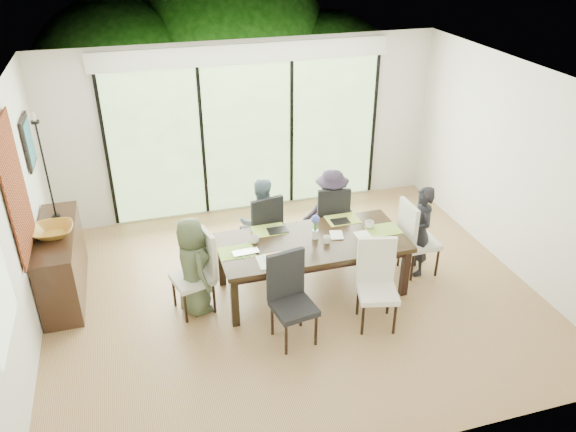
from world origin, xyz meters
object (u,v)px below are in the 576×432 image
object	(u,v)px
chair_near_left	(294,302)
person_far_right	(331,212)
cup_b	(327,240)
cup_c	(370,225)
chair_left_end	(192,273)
chair_far_right	(330,217)
table_top	(312,243)
sideboard	(62,262)
person_far_left	(261,221)
chair_far_left	(261,227)
person_left_end	(193,266)
vase	(315,234)
cup_a	(254,240)
laptop	(247,254)
person_right_end	(420,231)
chair_near_right	(378,287)
bowl	(53,231)
chair_right_end	(421,237)

from	to	relation	value
chair_near_left	person_far_right	bearing A→B (deg)	48.70
cup_b	cup_c	xyz separation A→B (m)	(0.65, 0.20, 0.00)
chair_left_end	chair_far_right	world-z (taller)	same
table_top	sideboard	distance (m)	3.13
cup_c	person_far_left	bearing A→B (deg)	149.72
chair_far_left	person_far_left	bearing A→B (deg)	78.47
person_left_end	vase	xyz separation A→B (m)	(1.53, 0.05, 0.16)
chair_left_end	cup_a	world-z (taller)	chair_left_end
cup_a	laptop	bearing A→B (deg)	-120.96
chair_left_end	chair_near_left	distance (m)	1.33
chair_far_left	chair_near_left	world-z (taller)	same
person_far_left	chair_far_right	bearing A→B (deg)	-176.19
table_top	cup_c	distance (m)	0.81
person_left_end	person_far_right	xyz separation A→B (m)	(2.03, 0.83, 0.00)
cup_a	chair_far_right	bearing A→B (deg)	29.25
person_right_end	person_far_left	xyz separation A→B (m)	(-1.93, 0.83, 0.00)
chair_near_right	sideboard	world-z (taller)	chair_near_right
person_right_end	sideboard	size ratio (longest dim) A/B	0.78
table_top	sideboard	xyz separation A→B (m)	(-3.01, 0.81, -0.25)
cup_a	bowl	size ratio (longest dim) A/B	0.25
person_far_left	cup_b	world-z (taller)	person_far_left
chair_left_end	chair_near_left	world-z (taller)	same
vase	person_left_end	bearing A→B (deg)	-178.13
chair_left_end	chair_near_right	xyz separation A→B (m)	(2.00, -0.87, 0.00)
chair_far_right	cup_a	bearing A→B (deg)	39.11
chair_near_right	laptop	xyz separation A→B (m)	(-1.35, 0.77, 0.21)
chair_right_end	bowl	xyz separation A→B (m)	(-4.51, 0.71, 0.42)
chair_near_right	person_far_right	xyz separation A→B (m)	(0.05, 1.70, 0.09)
chair_far_right	vase	xyz separation A→B (m)	(-0.50, -0.80, 0.25)
person_far_right	bowl	xyz separation A→B (m)	(-3.56, -0.12, 0.33)
person_far_left	laptop	world-z (taller)	person_far_left
chair_right_end	person_far_right	bearing A→B (deg)	47.96
chair_near_right	person_left_end	distance (m)	2.16
vase	chair_far_left	bearing A→B (deg)	122.01
table_top	laptop	world-z (taller)	laptop
sideboard	cup_c	bearing A→B (deg)	-10.58
bowl	cup_a	bearing A→B (deg)	-13.66
chair_left_end	cup_c	world-z (taller)	chair_left_end
cup_b	table_top	bearing A→B (deg)	146.31
chair_right_end	cup_b	distance (m)	1.37
table_top	chair_near_left	size ratio (longest dim) A/B	2.18
chair_near_left	person_left_end	world-z (taller)	person_left_end
person_right_end	laptop	xyz separation A→B (m)	(-2.33, -0.10, 0.11)
cup_c	sideboard	xyz separation A→B (m)	(-3.81, 0.71, -0.32)
person_far_left	cup_a	bearing A→B (deg)	72.48
chair_far_right	chair_near_right	xyz separation A→B (m)	(-0.05, -1.72, 0.00)
chair_far_right	vase	world-z (taller)	chair_far_right
chair_far_right	table_top	bearing A→B (deg)	66.95
chair_far_right	person_left_end	world-z (taller)	person_left_end
chair_near_left	bowl	xyz separation A→B (m)	(-2.51, 1.58, 0.42)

